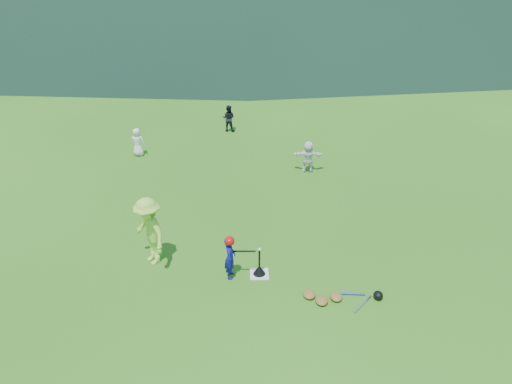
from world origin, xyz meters
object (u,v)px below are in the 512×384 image
home_plate (259,274)px  adult_coach (149,231)px  batting_tee (259,270)px  fielder_b (229,118)px  fielder_a (138,142)px  fielder_d (308,157)px  batter_child (230,258)px  equipment_pile (336,297)px

home_plate → adult_coach: 2.87m
batting_tee → fielder_b: bearing=95.4°
fielder_a → batting_tee: (4.11, -7.04, -0.39)m
fielder_a → fielder_d: (5.95, -1.50, 0.04)m
adult_coach → batting_tee: adult_coach is taller
batter_child → fielder_a: size_ratio=1.07×
batter_child → batting_tee: 0.82m
fielder_b → batting_tee: size_ratio=1.58×
home_plate → equipment_pile: 1.96m
home_plate → fielder_b: 9.36m
batter_child → adult_coach: size_ratio=0.62×
batter_child → equipment_pile: size_ratio=0.61×
batter_child → equipment_pile: (2.40, -0.90, -0.49)m
home_plate → fielder_d: size_ratio=0.41×
batter_child → fielder_a: (-3.41, 7.09, -0.04)m
fielder_a → batting_tee: fielder_a is taller
adult_coach → batting_tee: (2.66, -0.61, -0.77)m
equipment_pile → adult_coach: bearing=160.3°
home_plate → batter_child: batter_child is taller
fielder_a → fielder_b: (3.22, 2.26, 0.02)m
fielder_d → equipment_pile: size_ratio=0.61×
fielder_a → adult_coach: bearing=114.3°
batting_tee → equipment_pile: bearing=-29.2°
home_plate → equipment_pile: size_ratio=0.25×
fielder_d → equipment_pile: bearing=93.2°
home_plate → batting_tee: 0.12m
batter_child → fielder_d: batter_child is taller
adult_coach → fielder_b: adult_coach is taller
adult_coach → fielder_d: (4.50, 4.93, -0.35)m
fielder_b → batting_tee: 9.35m
fielder_a → fielder_d: bearing=177.4°
home_plate → equipment_pile: (1.71, -0.95, 0.06)m
home_plate → fielder_a: size_ratio=0.44×
adult_coach → fielder_d: adult_coach is taller
fielder_a → fielder_d: fielder_d is taller
adult_coach → fielder_b: 8.88m
home_plate → batter_child: size_ratio=0.41×
batting_tee → equipment_pile: 1.96m
adult_coach → equipment_pile: (4.36, -1.56, -0.83)m
batter_child → batting_tee: (0.70, 0.05, -0.42)m
batter_child → fielder_a: batter_child is taller
fielder_d → batting_tee: (-1.85, -5.54, -0.42)m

